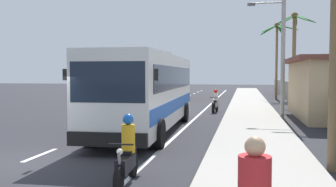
% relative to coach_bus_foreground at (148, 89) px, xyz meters
% --- Properties ---
extents(ground_plane, '(160.00, 160.00, 0.00)m').
position_rel_coach_bus_foreground_xyz_m(ground_plane, '(-2.07, -6.52, -1.91)').
color(ground_plane, '#28282D').
extents(sidewalk_kerb, '(3.20, 90.00, 0.14)m').
position_rel_coach_bus_foreground_xyz_m(sidewalk_kerb, '(4.73, 3.48, -1.84)').
color(sidewalk_kerb, '#A8A399').
rests_on(sidewalk_kerb, ground).
extents(lane_markings, '(3.72, 71.00, 0.01)m').
position_rel_coach_bus_foreground_xyz_m(lane_markings, '(0.22, 7.89, -1.90)').
color(lane_markings, white).
rests_on(lane_markings, ground).
extents(boundary_wall, '(0.24, 60.00, 1.83)m').
position_rel_coach_bus_foreground_xyz_m(boundary_wall, '(8.53, 7.48, -0.99)').
color(boundary_wall, '#9E998E').
rests_on(boundary_wall, ground).
extents(coach_bus_foreground, '(3.27, 11.56, 3.66)m').
position_rel_coach_bus_foreground_xyz_m(coach_bus_foreground, '(0.00, 0.00, 0.00)').
color(coach_bus_foreground, silver).
rests_on(coach_bus_foreground, ground).
extents(coach_bus_far_lane, '(3.48, 11.99, 3.66)m').
position_rel_coach_bus_foreground_xyz_m(coach_bus_far_lane, '(-3.81, 23.37, 0.00)').
color(coach_bus_far_lane, gold).
rests_on(coach_bus_far_lane, ground).
extents(motorcycle_beside_bus, '(0.56, 1.96, 1.55)m').
position_rel_coach_bus_foreground_xyz_m(motorcycle_beside_bus, '(2.38, 8.67, -1.27)').
color(motorcycle_beside_bus, black).
rests_on(motorcycle_beside_bus, ground).
extents(motorcycle_trailing, '(0.56, 1.96, 1.64)m').
position_rel_coach_bus_foreground_xyz_m(motorcycle_trailing, '(1.59, -8.12, -1.24)').
color(motorcycle_trailing, black).
rests_on(motorcycle_trailing, ground).
extents(utility_pole_mid, '(3.02, 0.24, 8.60)m').
position_rel_coach_bus_foreground_xyz_m(utility_pole_mid, '(6.36, 6.00, 2.70)').
color(utility_pole_mid, '#9E9E99').
rests_on(utility_pole_mid, ground).
extents(palm_nearest, '(3.88, 3.89, 7.74)m').
position_rel_coach_bus_foreground_xyz_m(palm_nearest, '(7.49, 23.06, 3.90)').
color(palm_nearest, brown).
rests_on(palm_nearest, ground).
extents(palm_second, '(3.13, 3.30, 7.66)m').
position_rel_coach_bus_foreground_xyz_m(palm_second, '(8.32, 16.26, 3.34)').
color(palm_second, brown).
rests_on(palm_second, ground).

